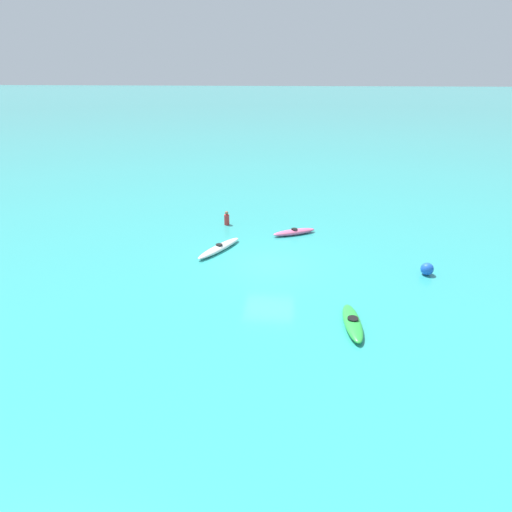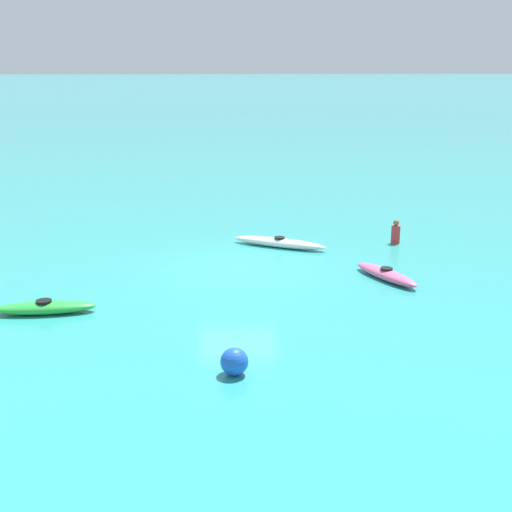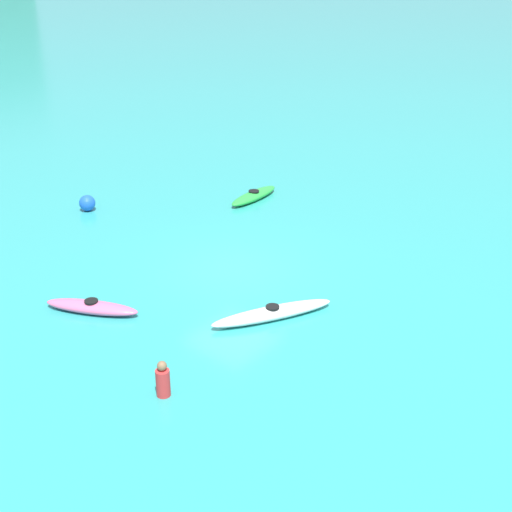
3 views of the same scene
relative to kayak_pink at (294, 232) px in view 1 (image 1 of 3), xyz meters
name	(u,v)px [view 1 (image 1 of 3)]	position (x,y,z in m)	size (l,w,h in m)	color
ground_plane	(270,265)	(4.47, -1.09, -0.16)	(600.00, 600.00, 0.00)	teal
kayak_pink	(294,232)	(0.00, 0.00, 0.00)	(1.72, 2.63, 0.37)	pink
kayak_white	(219,248)	(2.91, -3.95, 0.00)	(3.36, 2.08, 0.37)	white
kayak_green	(352,323)	(9.64, 2.43, 0.00)	(2.69, 0.82, 0.37)	green
buoy_blue	(427,269)	(4.74, 6.38, 0.14)	(0.60, 0.60, 0.60)	blue
person_near_shore	(227,219)	(-1.33, -4.27, 0.22)	(0.33, 0.33, 0.88)	red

